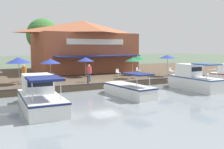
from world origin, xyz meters
TOP-DOWN VIEW (x-y plane):
  - ground_plane at (0.00, 0.00)m, footprint 220.00×220.00m
  - quay_deck at (-11.00, 0.00)m, footprint 22.00×56.00m
  - quay_edge_fender at (-0.10, 0.00)m, footprint 0.20×50.40m
  - waterfront_restaurant at (-12.99, 2.98)m, footprint 11.10×13.79m
  - patio_umbrella_by_entrance at (-4.94, 7.05)m, footprint 2.05×2.05m
  - patio_umbrella_mid_patio_right at (-5.00, -3.84)m, footprint 2.09×2.09m
  - patio_umbrella_mid_patio_left at (-2.12, 4.45)m, footprint 1.71×1.71m
  - patio_umbrella_near_quay_edge at (-3.43, -7.14)m, footprint 2.29×2.29m
  - patio_umbrella_back_row at (-5.86, 0.44)m, footprint 1.95×1.95m
  - patio_umbrella_far_corner at (-2.14, 9.34)m, footprint 2.04×2.04m
  - cafe_chair_mid_patio at (-3.07, -4.16)m, footprint 0.47×0.47m
  - cafe_chair_far_corner_seat at (-6.03, 7.76)m, footprint 0.59×0.59m
  - cafe_chair_back_row_seat at (-3.52, 11.13)m, footprint 0.49×0.49m
  - cafe_chair_under_first_umbrella at (-4.90, 4.16)m, footprint 0.51×0.51m
  - person_at_quay_edge at (-5.04, -6.47)m, footprint 0.49×0.49m
  - person_near_entrance at (-1.74, -0.86)m, footprint 0.49×0.49m
  - motorboat_far_downstream at (3.64, 0.07)m, footprint 5.80×2.18m
  - motorboat_second_along at (4.49, -7.02)m, footprint 6.96×2.47m
  - motorboat_outer_channel at (3.75, 7.15)m, footprint 6.01×1.92m
  - mooring_post at (-0.35, -1.56)m, footprint 0.22×0.22m
  - tree_upstream_bank at (-19.13, -1.45)m, footprint 5.46×5.20m
  - tree_downstream_bank at (-15.89, 5.99)m, footprint 3.89×3.70m

SIDE VIEW (x-z plane):
  - ground_plane at x=0.00m, z-range 0.00..0.00m
  - quay_deck at x=-11.00m, z-range 0.00..0.60m
  - motorboat_far_downstream at x=3.64m, z-range -0.36..1.61m
  - quay_edge_fender at x=-0.10m, z-range 0.60..0.70m
  - motorboat_second_along at x=4.49m, z-range -0.26..1.94m
  - motorboat_outer_channel at x=3.75m, z-range -0.30..2.21m
  - mooring_post at x=-0.35m, z-range 0.61..1.46m
  - cafe_chair_mid_patio at x=-3.07m, z-range 0.65..1.50m
  - cafe_chair_far_corner_seat at x=-6.03m, z-range 0.65..1.50m
  - cafe_chair_back_row_seat at x=-3.52m, z-range 0.65..1.50m
  - cafe_chair_under_first_umbrella at x=-4.90m, z-range 0.65..1.50m
  - person_at_quay_edge at x=-5.04m, z-range 0.82..2.54m
  - person_near_entrance at x=-1.74m, z-range 0.82..2.55m
  - patio_umbrella_mid_patio_right at x=-5.00m, z-range 1.45..3.70m
  - patio_umbrella_back_row at x=-5.86m, z-range 1.48..3.78m
  - patio_umbrella_mid_patio_left at x=-2.12m, z-range 1.51..3.85m
  - patio_umbrella_by_entrance at x=-4.94m, z-range 1.52..3.95m
  - patio_umbrella_near_quay_edge at x=-3.43m, z-range 1.56..4.10m
  - patio_umbrella_far_corner at x=-2.14m, z-range 1.62..4.18m
  - waterfront_restaurant at x=-12.99m, z-range 0.66..7.83m
  - tree_downstream_bank at x=-15.89m, z-range 1.86..8.33m
  - tree_upstream_bank at x=-19.13m, z-range 1.83..9.77m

